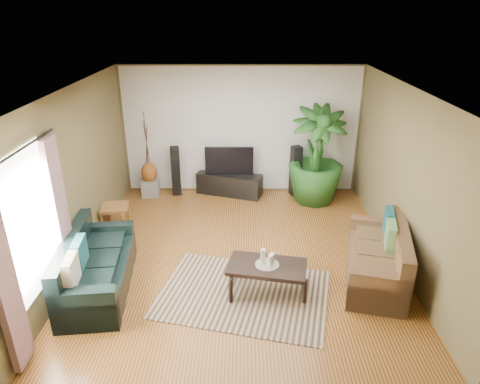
{
  "coord_description": "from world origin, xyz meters",
  "views": [
    {
      "loc": [
        0.05,
        -6.02,
        3.77
      ],
      "look_at": [
        0.0,
        0.2,
        1.05
      ],
      "focal_mm": 32.0,
      "sensor_mm": 36.0,
      "label": 1
    }
  ],
  "objects_px": {
    "speaker_right": "(296,171)",
    "speaker_left": "(176,171)",
    "tv_stand": "(229,184)",
    "sofa_right": "(377,254)",
    "television": "(229,161)",
    "potted_plant": "(317,156)",
    "side_table": "(116,218)",
    "coffee_table": "(267,278)",
    "vase": "(149,173)",
    "pedestal": "(150,188)",
    "sofa_left": "(97,263)"
  },
  "relations": [
    {
      "from": "sofa_right",
      "to": "vase",
      "type": "relative_size",
      "value": 3.84
    },
    {
      "from": "television",
      "to": "vase",
      "type": "height_order",
      "value": "television"
    },
    {
      "from": "sofa_right",
      "to": "coffee_table",
      "type": "height_order",
      "value": "sofa_right"
    },
    {
      "from": "tv_stand",
      "to": "speaker_right",
      "type": "relative_size",
      "value": 1.29
    },
    {
      "from": "speaker_left",
      "to": "vase",
      "type": "relative_size",
      "value": 2.31
    },
    {
      "from": "tv_stand",
      "to": "speaker_left",
      "type": "bearing_deg",
      "value": -162.22
    },
    {
      "from": "speaker_left",
      "to": "potted_plant",
      "type": "xyz_separation_m",
      "value": [
        2.92,
        -0.32,
        0.46
      ]
    },
    {
      "from": "sofa_left",
      "to": "coffee_table",
      "type": "relative_size",
      "value": 1.74
    },
    {
      "from": "potted_plant",
      "to": "side_table",
      "type": "xyz_separation_m",
      "value": [
        -3.78,
        -1.34,
        -0.75
      ]
    },
    {
      "from": "speaker_left",
      "to": "speaker_right",
      "type": "height_order",
      "value": "speaker_right"
    },
    {
      "from": "sofa_left",
      "to": "television",
      "type": "xyz_separation_m",
      "value": [
        1.77,
        3.41,
        0.34
      ]
    },
    {
      "from": "sofa_right",
      "to": "side_table",
      "type": "height_order",
      "value": "sofa_right"
    },
    {
      "from": "side_table",
      "to": "speaker_left",
      "type": "bearing_deg",
      "value": 62.63
    },
    {
      "from": "tv_stand",
      "to": "side_table",
      "type": "bearing_deg",
      "value": -122.59
    },
    {
      "from": "speaker_right",
      "to": "speaker_left",
      "type": "bearing_deg",
      "value": 162.59
    },
    {
      "from": "television",
      "to": "speaker_left",
      "type": "height_order",
      "value": "television"
    },
    {
      "from": "speaker_right",
      "to": "vase",
      "type": "xyz_separation_m",
      "value": [
        -3.11,
        -0.08,
        -0.02
      ]
    },
    {
      "from": "sofa_right",
      "to": "television",
      "type": "bearing_deg",
      "value": -130.42
    },
    {
      "from": "coffee_table",
      "to": "side_table",
      "type": "bearing_deg",
      "value": 156.4
    },
    {
      "from": "speaker_right",
      "to": "pedestal",
      "type": "distance_m",
      "value": 3.13
    },
    {
      "from": "speaker_left",
      "to": "vase",
      "type": "height_order",
      "value": "speaker_left"
    },
    {
      "from": "sofa_right",
      "to": "television",
      "type": "relative_size",
      "value": 1.73
    },
    {
      "from": "tv_stand",
      "to": "speaker_left",
      "type": "relative_size",
      "value": 1.31
    },
    {
      "from": "pedestal",
      "to": "side_table",
      "type": "relative_size",
      "value": 0.73
    },
    {
      "from": "coffee_table",
      "to": "pedestal",
      "type": "xyz_separation_m",
      "value": [
        -2.33,
        3.38,
        -0.04
      ]
    },
    {
      "from": "tv_stand",
      "to": "vase",
      "type": "distance_m",
      "value": 1.72
    },
    {
      "from": "potted_plant",
      "to": "speaker_left",
      "type": "bearing_deg",
      "value": 173.67
    },
    {
      "from": "sofa_right",
      "to": "speaker_left",
      "type": "distance_m",
      "value": 4.63
    },
    {
      "from": "sofa_left",
      "to": "vase",
      "type": "height_order",
      "value": "sofa_left"
    },
    {
      "from": "coffee_table",
      "to": "tv_stand",
      "type": "distance_m",
      "value": 3.52
    },
    {
      "from": "tv_stand",
      "to": "side_table",
      "type": "xyz_separation_m",
      "value": [
        -2.01,
        -1.66,
        0.01
      ]
    },
    {
      "from": "television",
      "to": "side_table",
      "type": "bearing_deg",
      "value": -140.37
    },
    {
      "from": "sofa_right",
      "to": "tv_stand",
      "type": "distance_m",
      "value": 3.86
    },
    {
      "from": "sofa_left",
      "to": "tv_stand",
      "type": "relative_size",
      "value": 1.36
    },
    {
      "from": "potted_plant",
      "to": "side_table",
      "type": "height_order",
      "value": "potted_plant"
    },
    {
      "from": "tv_stand",
      "to": "pedestal",
      "type": "relative_size",
      "value": 3.88
    },
    {
      "from": "speaker_left",
      "to": "coffee_table",
      "type": "bearing_deg",
      "value": -72.33
    },
    {
      "from": "potted_plant",
      "to": "side_table",
      "type": "relative_size",
      "value": 4.05
    },
    {
      "from": "sofa_left",
      "to": "speaker_right",
      "type": "xyz_separation_m",
      "value": [
        3.18,
        3.41,
        0.11
      ]
    },
    {
      "from": "sofa_right",
      "to": "pedestal",
      "type": "height_order",
      "value": "sofa_right"
    },
    {
      "from": "television",
      "to": "pedestal",
      "type": "height_order",
      "value": "television"
    },
    {
      "from": "speaker_right",
      "to": "potted_plant",
      "type": "relative_size",
      "value": 0.54
    },
    {
      "from": "speaker_left",
      "to": "pedestal",
      "type": "xyz_separation_m",
      "value": [
        -0.55,
        -0.08,
        -0.35
      ]
    },
    {
      "from": "speaker_left",
      "to": "television",
      "type": "bearing_deg",
      "value": -9.53
    },
    {
      "from": "vase",
      "to": "side_table",
      "type": "distance_m",
      "value": 1.63
    },
    {
      "from": "tv_stand",
      "to": "speaker_left",
      "type": "xyz_separation_m",
      "value": [
        -1.15,
        0.0,
        0.3
      ]
    },
    {
      "from": "speaker_left",
      "to": "pedestal",
      "type": "bearing_deg",
      "value": 179.0
    },
    {
      "from": "potted_plant",
      "to": "pedestal",
      "type": "distance_m",
      "value": 3.58
    },
    {
      "from": "potted_plant",
      "to": "pedestal",
      "type": "height_order",
      "value": "potted_plant"
    },
    {
      "from": "speaker_right",
      "to": "side_table",
      "type": "bearing_deg",
      "value": -171.48
    }
  ]
}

